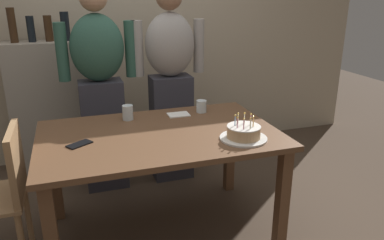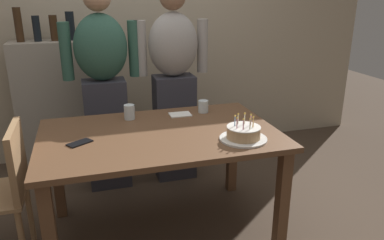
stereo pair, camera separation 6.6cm
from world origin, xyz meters
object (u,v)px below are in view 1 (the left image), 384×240
Objects in this scene: birthday_cake at (244,133)px; person_woman_cardigan at (171,81)px; napkin_stack at (179,115)px; water_glass_near at (128,113)px; cell_phone at (80,144)px; dining_chair at (1,189)px; water_glass_far at (201,106)px; person_man_bearded at (100,87)px.

birthday_cake is 1.08m from person_woman_cardigan.
water_glass_near is at bearing 177.54° from napkin_stack.
cell_phone and napkin_stack have the same top height.
birthday_cake is 0.33× the size of dining_chair.
water_glass_far is at bearing 0.11° from water_glass_near.
water_glass_near is 1.15× the size of water_glass_far.
water_glass_near is 0.55m from water_glass_far.
cell_phone is (-0.95, 0.22, -0.03)m from birthday_cake.
person_man_bearded is 1.90× the size of dining_chair.
dining_chair is (-0.80, -0.35, -0.28)m from water_glass_near.
cell_phone is at bearing 47.26° from person_woman_cardigan.
person_woman_cardigan is at bearing 98.92° from birthday_cake.
water_glass_far is 0.05× the size of person_man_bearded.
birthday_cake is at bearing -66.72° from napkin_stack.
water_glass_near is at bearing 105.72° from person_man_bearded.
person_man_bearded is at bearing 43.30° from cell_phone.
cell_phone is 0.79m from napkin_stack.
dining_chair is at bearing 144.64° from cell_phone.
person_man_bearded is at bearing 144.74° from water_glass_far.
person_woman_cardigan reaches higher than water_glass_near.
cell_phone is at bearing 87.57° from dining_chair.
birthday_cake reaches higher than water_glass_far.
birthday_cake is at bearing -45.86° from cell_phone.
cell_phone is 0.09× the size of person_man_bearded.
cell_phone is 0.17× the size of dining_chair.
birthday_cake is 3.23× the size of water_glass_far.
person_man_bearded reaches higher than cell_phone.
napkin_stack is at bearing 135.06° from person_man_bearded.
water_glass_far is 0.50m from person_woman_cardigan.
person_woman_cardigan is at bearing -180.00° from person_man_bearded.
person_man_bearded is (-0.68, 0.48, 0.09)m from water_glass_far.
person_woman_cardigan is at bearing 102.24° from water_glass_far.
dining_chair is at bearing 170.40° from birthday_cake.
birthday_cake is 0.59m from water_glass_far.
napkin_stack is (-0.24, 0.57, -0.03)m from birthday_cake.
cell_phone is at bearing -157.55° from water_glass_far.
person_woman_cardigan is (0.58, 0.00, 0.00)m from person_man_bearded.
napkin_stack is 0.72m from person_man_bearded.
dining_chair is at bearing 51.47° from person_man_bearded.
birthday_cake is at bearing 98.92° from person_woman_cardigan.
water_glass_near reaches higher than cell_phone.
person_woman_cardigan reaches higher than water_glass_far.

